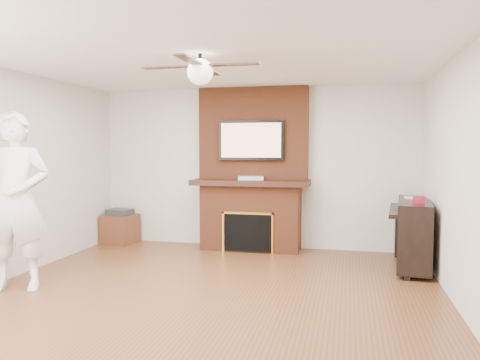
% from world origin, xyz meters
% --- Properties ---
extents(room_shell, '(5.36, 5.86, 2.86)m').
position_xyz_m(room_shell, '(0.00, 0.00, 1.25)').
color(room_shell, '#5A331A').
rests_on(room_shell, ground).
extents(fireplace, '(1.78, 0.64, 2.50)m').
position_xyz_m(fireplace, '(0.00, 2.55, 1.00)').
color(fireplace, brown).
rests_on(fireplace, ground).
extents(tv, '(1.00, 0.08, 0.60)m').
position_xyz_m(tv, '(0.00, 2.50, 1.68)').
color(tv, black).
rests_on(tv, fireplace).
extents(ceiling_fan, '(1.21, 1.21, 0.31)m').
position_xyz_m(ceiling_fan, '(-0.00, 0.00, 2.33)').
color(ceiling_fan, black).
rests_on(ceiling_fan, room_shell).
extents(person, '(0.84, 0.69, 1.97)m').
position_xyz_m(person, '(-2.10, -0.08, 0.98)').
color(person, white).
rests_on(person, ground).
extents(side_table, '(0.55, 0.55, 0.56)m').
position_xyz_m(side_table, '(-2.20, 2.48, 0.26)').
color(side_table, '#572D19').
rests_on(side_table, ground).
extents(piano, '(0.64, 1.39, 0.98)m').
position_xyz_m(piano, '(2.28, 1.88, 0.48)').
color(piano, black).
rests_on(piano, ground).
extents(cable_box, '(0.42, 0.30, 0.05)m').
position_xyz_m(cable_box, '(0.00, 2.45, 1.11)').
color(cable_box, silver).
rests_on(cable_box, fireplace).
extents(candle_orange, '(0.07, 0.07, 0.12)m').
position_xyz_m(candle_orange, '(-0.19, 2.35, 0.06)').
color(candle_orange, orange).
rests_on(candle_orange, ground).
extents(candle_green, '(0.07, 0.07, 0.08)m').
position_xyz_m(candle_green, '(-0.01, 2.31, 0.04)').
color(candle_green, '#3B772F').
rests_on(candle_green, ground).
extents(candle_cream, '(0.08, 0.08, 0.10)m').
position_xyz_m(candle_cream, '(0.09, 2.39, 0.05)').
color(candle_cream, beige).
rests_on(candle_cream, ground).
extents(candle_blue, '(0.06, 0.06, 0.08)m').
position_xyz_m(candle_blue, '(0.20, 2.36, 0.04)').
color(candle_blue, teal).
rests_on(candle_blue, ground).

